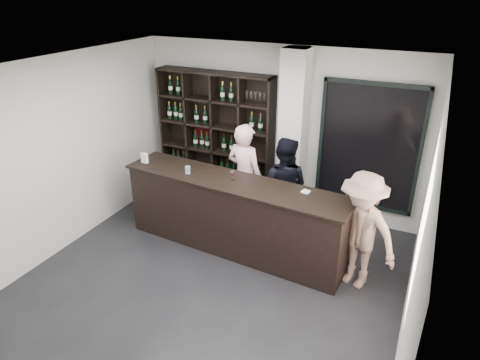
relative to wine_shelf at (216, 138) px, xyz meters
The scene contains 12 objects.
floor 3.06m from the wine_shelf, 65.85° to the right, with size 5.00×5.50×0.01m, color black.
wine_shelf is the anchor object (origin of this frame).
structural_column 1.52m from the wine_shelf, ahead, with size 0.40×0.40×2.90m, color silver.
glass_panel 2.71m from the wine_shelf, ahead, with size 1.60×0.08×2.10m.
tasting_counter 1.92m from the wine_shelf, 53.61° to the right, with size 3.54×0.73×1.17m.
taster_pink 1.20m from the wine_shelf, 37.96° to the right, with size 0.65×0.43×1.79m, color #FFC3CA.
taster_black 1.77m from the wine_shelf, 23.93° to the right, with size 0.81×0.63×1.66m, color black.
customer 3.34m from the wine_shelf, 27.18° to the right, with size 1.08×0.62×1.67m, color #947062.
wine_glass 1.78m from the wine_shelf, 54.00° to the right, with size 0.07×0.07×0.18m, color white, non-canonical shape.
spit_cup 1.55m from the wine_shelf, 77.55° to the right, with size 0.08×0.08×0.11m, color silver.
napkin_stack 2.54m from the wine_shelf, 32.64° to the right, with size 0.11×0.11×0.02m, color white.
card_stand 1.54m from the wine_shelf, 109.20° to the right, with size 0.11×0.05×0.16m, color white.
Camera 1 is at (2.41, -3.96, 3.81)m, focal length 32.00 mm.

